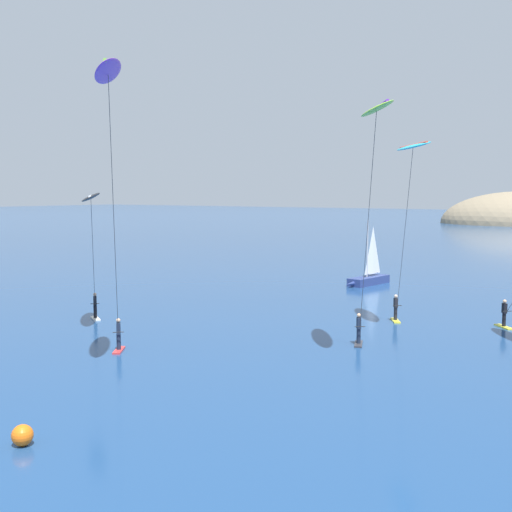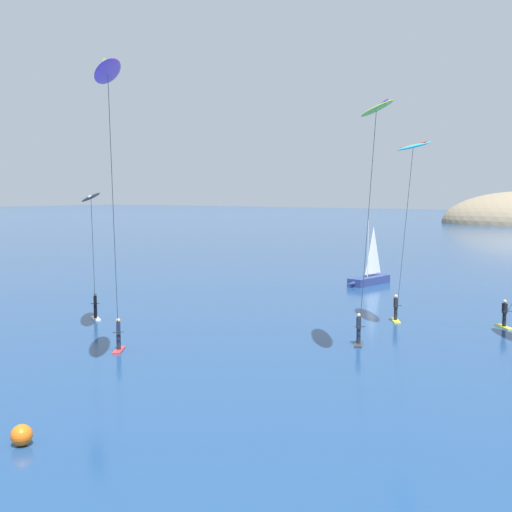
% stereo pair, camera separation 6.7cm
% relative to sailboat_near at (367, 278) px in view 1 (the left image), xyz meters
% --- Properties ---
extents(sailboat_near, '(2.11, 5.97, 5.70)m').
position_rel_sailboat_near_xyz_m(sailboat_near, '(0.00, 0.00, 0.00)').
color(sailboat_near, navy).
rests_on(sailboat_near, ground).
extents(kitesurfer_lime, '(4.44, 6.04, 12.31)m').
position_rel_sailboat_near_xyz_m(kitesurfer_lime, '(10.85, -23.65, 10.24)').
color(kitesurfer_lime, '#2D2D33').
rests_on(kitesurfer_lime, ground).
extents(kitesurfer_black, '(5.49, 5.05, 8.21)m').
position_rel_sailboat_near_xyz_m(kitesurfer_black, '(-5.77, -26.28, 6.47)').
color(kitesurfer_black, silver).
rests_on(kitesurfer_black, ground).
extents(kitesurfer_cyan, '(4.25, 5.11, 11.08)m').
position_rel_sailboat_near_xyz_m(kitesurfer_cyan, '(9.72, -15.74, 9.21)').
color(kitesurfer_cyan, yellow).
rests_on(kitesurfer_cyan, ground).
extents(kitesurfer_purple, '(6.06, 6.36, 13.62)m').
position_rel_sailboat_near_xyz_m(kitesurfer_purple, '(2.36, -32.34, 11.33)').
color(kitesurfer_purple, red).
rests_on(kitesurfer_purple, ground).
extents(marker_buoy, '(0.70, 0.70, 0.70)m').
position_rel_sailboat_near_xyz_m(marker_buoy, '(5.86, -39.73, -0.29)').
color(marker_buoy, orange).
rests_on(marker_buoy, ground).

